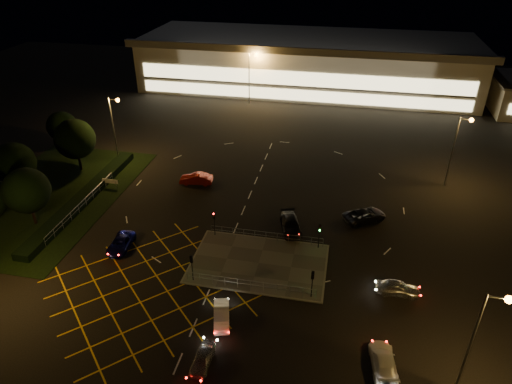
% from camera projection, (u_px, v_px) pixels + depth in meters
% --- Properties ---
extents(ground, '(180.00, 180.00, 0.00)m').
position_uv_depth(ground, '(245.00, 250.00, 50.82)').
color(ground, black).
rests_on(ground, ground).
extents(pedestrian_island, '(14.00, 9.00, 0.12)m').
position_uv_depth(pedestrian_island, '(259.00, 263.00, 48.75)').
color(pedestrian_island, '#4C4944').
rests_on(pedestrian_island, ground).
extents(grass_verge, '(18.00, 30.00, 0.08)m').
position_uv_depth(grass_verge, '(50.00, 197.00, 60.75)').
color(grass_verge, black).
rests_on(grass_verge, ground).
extents(hedge, '(2.00, 26.00, 1.00)m').
position_uv_depth(hedge, '(84.00, 198.00, 59.64)').
color(hedge, black).
rests_on(hedge, ground).
extents(supermarket, '(72.00, 26.50, 10.50)m').
position_uv_depth(supermarket, '(307.00, 62.00, 100.52)').
color(supermarket, beige).
rests_on(supermarket, ground).
extents(streetlight_se, '(1.78, 0.56, 10.03)m').
position_uv_depth(streetlight_se, '(482.00, 331.00, 32.11)').
color(streetlight_se, slate).
rests_on(streetlight_se, ground).
extents(streetlight_nw, '(1.78, 0.56, 10.03)m').
position_uv_depth(streetlight_nw, '(115.00, 121.00, 66.83)').
color(streetlight_nw, slate).
rests_on(streetlight_nw, ground).
extents(streetlight_ne, '(1.78, 0.56, 10.03)m').
position_uv_depth(streetlight_ne, '(458.00, 142.00, 60.16)').
color(streetlight_ne, slate).
rests_on(streetlight_ne, ground).
extents(streetlight_far_left, '(1.78, 0.56, 10.03)m').
position_uv_depth(streetlight_far_left, '(251.00, 71.00, 89.75)').
color(streetlight_far_left, slate).
rests_on(streetlight_far_left, ground).
extents(streetlight_far_right, '(1.78, 0.56, 10.03)m').
position_uv_depth(streetlight_far_right, '(464.00, 80.00, 84.48)').
color(streetlight_far_right, slate).
rests_on(streetlight_far_right, ground).
extents(signal_sw, '(0.28, 0.30, 3.15)m').
position_uv_depth(signal_sw, '(192.00, 262.00, 45.25)').
color(signal_sw, black).
rests_on(signal_sw, pedestrian_island).
extents(signal_se, '(0.28, 0.30, 3.15)m').
position_uv_depth(signal_se, '(312.00, 279.00, 43.16)').
color(signal_se, black).
rests_on(signal_se, pedestrian_island).
extents(signal_nw, '(0.28, 0.30, 3.15)m').
position_uv_depth(signal_nw, '(214.00, 219.00, 52.00)').
color(signal_nw, black).
rests_on(signal_nw, pedestrian_island).
extents(signal_ne, '(0.28, 0.30, 3.15)m').
position_uv_depth(signal_ne, '(320.00, 231.00, 49.91)').
color(signal_ne, black).
rests_on(signal_ne, pedestrian_island).
extents(tree_b, '(5.40, 5.40, 7.35)m').
position_uv_depth(tree_b, '(14.00, 163.00, 59.12)').
color(tree_b, black).
rests_on(tree_b, ground).
extents(tree_c, '(5.76, 5.76, 7.84)m').
position_uv_depth(tree_c, '(75.00, 139.00, 65.03)').
color(tree_c, black).
rests_on(tree_c, ground).
extents(tree_d, '(4.68, 4.68, 6.37)m').
position_uv_depth(tree_d, '(62.00, 126.00, 71.62)').
color(tree_d, black).
rests_on(tree_d, ground).
extents(tree_e, '(5.40, 5.40, 7.35)m').
position_uv_depth(tree_e, '(26.00, 191.00, 53.00)').
color(tree_e, black).
rests_on(tree_e, ground).
extents(car_near_silver, '(1.54, 3.61, 1.22)m').
position_uv_depth(car_near_silver, '(202.00, 359.00, 37.33)').
color(car_near_silver, silver).
rests_on(car_near_silver, ground).
extents(car_queue_white, '(2.39, 4.18, 1.30)m').
position_uv_depth(car_queue_white, '(222.00, 315.00, 41.41)').
color(car_queue_white, white).
rests_on(car_queue_white, ground).
extents(car_left_blue, '(2.41, 4.67, 1.26)m').
position_uv_depth(car_left_blue, '(121.00, 243.00, 50.85)').
color(car_left_blue, '#0E1057').
rests_on(car_left_blue, ground).
extents(car_far_dkgrey, '(3.47, 5.49, 1.48)m').
position_uv_depth(car_far_dkgrey, '(291.00, 224.00, 53.89)').
color(car_far_dkgrey, black).
rests_on(car_far_dkgrey, ground).
extents(car_right_silver, '(4.19, 1.69, 1.43)m').
position_uv_depth(car_right_silver, '(398.00, 288.00, 44.46)').
color(car_right_silver, '#B8BBC0').
rests_on(car_right_silver, ground).
extents(car_circ_red, '(4.72, 2.10, 1.51)m').
position_uv_depth(car_circ_red, '(196.00, 179.00, 63.59)').
color(car_circ_red, '#99170B').
rests_on(car_circ_red, ground).
extents(car_east_grey, '(5.81, 4.92, 1.48)m').
position_uv_depth(car_east_grey, '(365.00, 215.00, 55.60)').
color(car_east_grey, black).
rests_on(car_east_grey, ground).
extents(car_approach_white, '(2.52, 4.96, 1.38)m').
position_uv_depth(car_approach_white, '(383.00, 362.00, 36.99)').
color(car_approach_white, '#B8B8B8').
rests_on(car_approach_white, ground).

